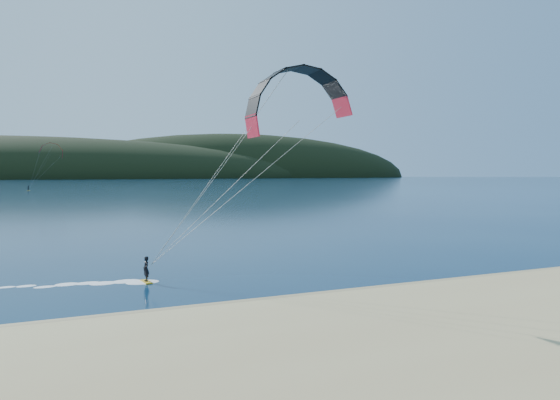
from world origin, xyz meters
The scene contains 5 objects.
ground centered at (0.00, 0.00, 0.00)m, with size 1800.00×1800.00×0.00m, color #08203C.
wet_sand centered at (0.00, 4.50, 0.05)m, with size 220.00×2.50×0.10m.
headland centered at (0.63, 745.28, 0.00)m, with size 1200.00×310.00×140.00m.
kitesurfer_near centered at (1.53, 8.00, 9.21)m, with size 22.14×7.62×12.91m.
kitesurfer_far centered at (-14.34, 194.80, 14.02)m, with size 13.51×7.91×17.52m.
Camera 1 is at (-10.52, -18.94, 6.65)m, focal length 32.51 mm.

